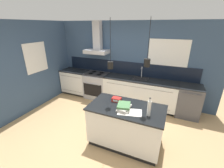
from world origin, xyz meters
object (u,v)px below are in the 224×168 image
Objects in this scene: bottle_on_island at (149,108)px; book_stack at (124,107)px; dishwasher at (189,101)px; oven_range at (97,85)px; red_supply_box at (117,99)px.

book_stack is at bearing 177.64° from bottle_on_island.
dishwasher is 2.15m from bottle_on_island.
bottle_on_island reaches higher than dishwasher.
oven_range is at bearing -179.92° from dishwasher.
red_supply_box is at bearing -134.26° from dishwasher.
oven_range is 2.49× the size of bottle_on_island.
book_stack is at bearing -48.40° from oven_range.
bottle_on_island is at bearing -41.34° from oven_range.
red_supply_box is at bearing 134.92° from book_stack.
book_stack reaches higher than red_supply_box.
dishwasher is 2.31m from red_supply_box.
bottle_on_island is (-0.82, -1.89, 0.61)m from dishwasher.
dishwasher is at bearing 54.99° from book_stack.
oven_range is at bearing 131.60° from book_stack.
dishwasher is 2.34m from book_stack.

